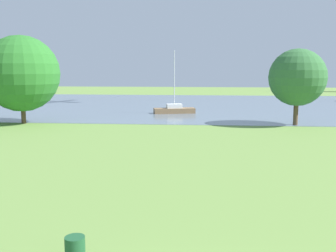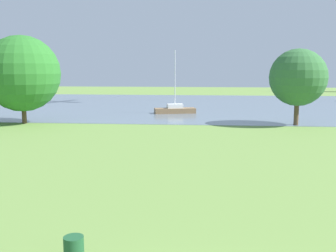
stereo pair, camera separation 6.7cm
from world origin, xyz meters
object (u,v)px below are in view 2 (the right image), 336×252
object	(u,v)px
tree_east_near	(298,78)
sailboat_brown	(175,109)
tree_mid_shore	(22,74)
litter_bin	(74,251)

from	to	relation	value
tree_east_near	sailboat_brown	bearing A→B (deg)	144.97
tree_mid_shore	tree_east_near	xyz separation A→B (m)	(26.02, 1.27, -0.34)
litter_bin	tree_east_near	distance (m)	30.77
sailboat_brown	tree_east_near	bearing A→B (deg)	-35.03
litter_bin	sailboat_brown	distance (m)	36.47
sailboat_brown	tree_mid_shore	world-z (taller)	tree_mid_shore
sailboat_brown	tree_east_near	distance (m)	15.30
tree_east_near	litter_bin	bearing A→B (deg)	-113.38
litter_bin	tree_mid_shore	size ratio (longest dim) A/B	0.09
tree_mid_shore	tree_east_near	distance (m)	26.05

